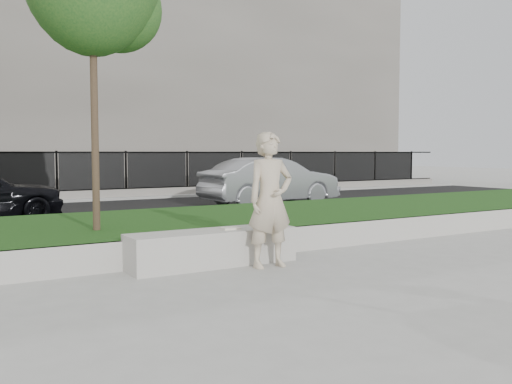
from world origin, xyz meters
TOP-DOWN VIEW (x-y plane):
  - ground at (0.00, 0.00)m, footprint 90.00×90.00m
  - grass_bank at (0.00, 3.00)m, footprint 34.00×4.00m
  - grass_kerb at (0.00, 1.04)m, footprint 34.00×0.08m
  - street at (0.00, 8.50)m, footprint 34.00×7.00m
  - far_pavement at (0.00, 13.00)m, footprint 34.00×3.00m
  - iron_fence at (0.00, 12.00)m, footprint 32.00×0.30m
  - building_facade at (0.00, 20.00)m, footprint 34.00×10.00m
  - stone_bench at (-0.93, 0.75)m, footprint 2.40×0.60m
  - man at (-0.31, 0.25)m, footprint 0.69×0.47m
  - book at (-0.67, 0.71)m, footprint 0.26×0.20m
  - car_silver at (4.51, 7.72)m, footprint 4.25×1.68m

SIDE VIEW (x-z plane):
  - ground at x=0.00m, z-range 0.00..0.00m
  - street at x=0.00m, z-range 0.00..0.04m
  - far_pavement at x=0.00m, z-range 0.00..0.12m
  - grass_bank at x=0.00m, z-range 0.00..0.40m
  - grass_kerb at x=0.00m, z-range 0.00..0.40m
  - stone_bench at x=-0.93m, z-range 0.00..0.49m
  - book at x=-0.67m, z-range 0.49..0.52m
  - iron_fence at x=0.00m, z-range -0.21..1.29m
  - car_silver at x=4.51m, z-range 0.04..1.42m
  - man at x=-0.31m, z-range 0.00..1.85m
  - building_facade at x=0.00m, z-range 0.00..10.00m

